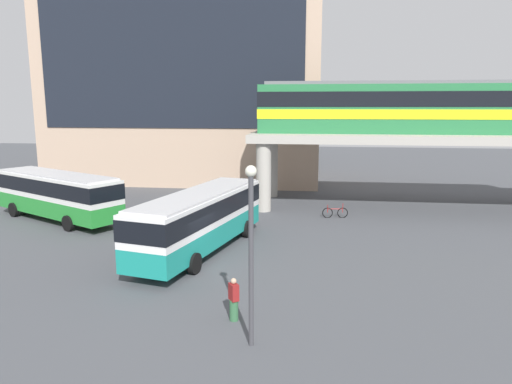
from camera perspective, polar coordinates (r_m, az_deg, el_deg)
The scene contains 9 objects.
ground_plane at distance 32.31m, azimuth -2.88°, elevation -3.29°, with size 120.00×120.00×0.00m, color #47494F.
station_building at distance 51.50m, azimuth -7.90°, elevation 13.45°, with size 27.15×14.84×20.93m.
elevated_platform at distance 37.82m, azimuth 21.57°, elevation 5.46°, with size 28.44×7.40×5.61m.
train at distance 37.43m, azimuth 19.92°, elevation 9.70°, with size 24.83×2.96×3.84m.
bus_main at distance 24.79m, azimuth -6.79°, elevation -2.84°, with size 4.96×11.33×3.22m.
bus_secondary at distance 34.22m, azimuth -23.04°, elevation 0.06°, with size 10.91×7.50×3.22m.
bicycle_red at distance 33.03m, azimuth 9.59°, elevation -2.48°, with size 1.78×0.30×1.04m.
pedestrian_by_bike_rack at distance 17.31m, azimuth -2.72°, elevation -13.07°, with size 0.44×0.48×1.60m.
lamp_post at distance 14.66m, azimuth -0.61°, elevation -6.00°, with size 0.36×0.36×5.87m.
Camera 1 is at (5.66, -20.89, 7.63)m, focal length 32.91 mm.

